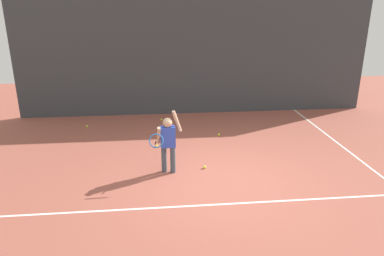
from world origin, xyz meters
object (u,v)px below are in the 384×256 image
(tennis_ball_2, at_px, (204,167))
(tennis_player, at_px, (168,140))
(tennis_ball_0, at_px, (219,135))
(tennis_ball_4, at_px, (87,126))
(tennis_ball_3, at_px, (162,120))
(tennis_ball_1, at_px, (157,146))

(tennis_ball_2, bearing_deg, tennis_player, -172.62)
(tennis_ball_0, distance_m, tennis_ball_4, 3.82)
(tennis_ball_4, bearing_deg, tennis_ball_3, 10.67)
(tennis_ball_2, distance_m, tennis_ball_4, 4.28)
(tennis_ball_0, height_order, tennis_ball_1, same)
(tennis_ball_1, bearing_deg, tennis_player, -80.89)
(tennis_ball_1, height_order, tennis_ball_3, same)
(tennis_ball_1, distance_m, tennis_ball_4, 2.63)
(tennis_ball_0, height_order, tennis_ball_3, same)
(tennis_ball_3, xyz_separation_m, tennis_ball_4, (-2.16, -0.41, 0.00))
(tennis_ball_2, bearing_deg, tennis_ball_4, 134.64)
(tennis_player, height_order, tennis_ball_2, tennis_player)
(tennis_ball_1, bearing_deg, tennis_ball_3, 85.39)
(tennis_ball_2, distance_m, tennis_ball_3, 3.55)
(tennis_ball_1, height_order, tennis_ball_4, same)
(tennis_ball_0, bearing_deg, tennis_ball_4, 163.68)
(tennis_ball_1, xyz_separation_m, tennis_ball_4, (-1.99, 1.72, 0.00))
(tennis_ball_2, height_order, tennis_ball_4, same)
(tennis_ball_0, distance_m, tennis_ball_3, 2.12)
(tennis_ball_0, bearing_deg, tennis_ball_3, 135.62)
(tennis_ball_0, xyz_separation_m, tennis_ball_3, (-1.51, 1.48, 0.00))
(tennis_ball_4, bearing_deg, tennis_player, -54.86)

